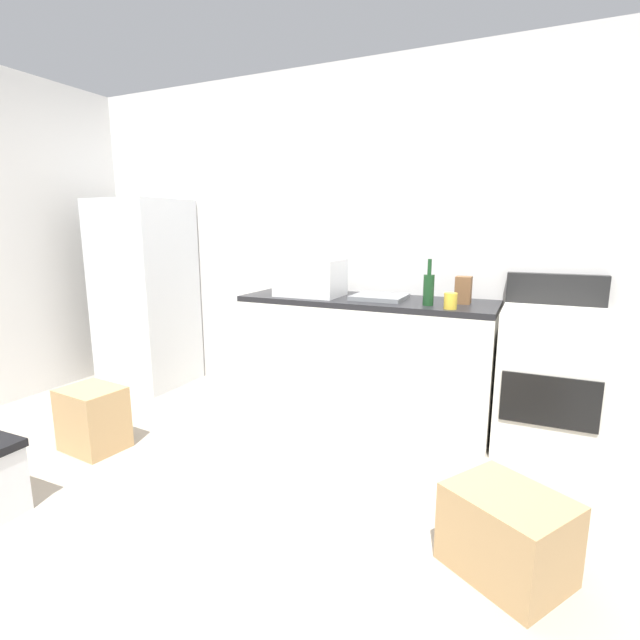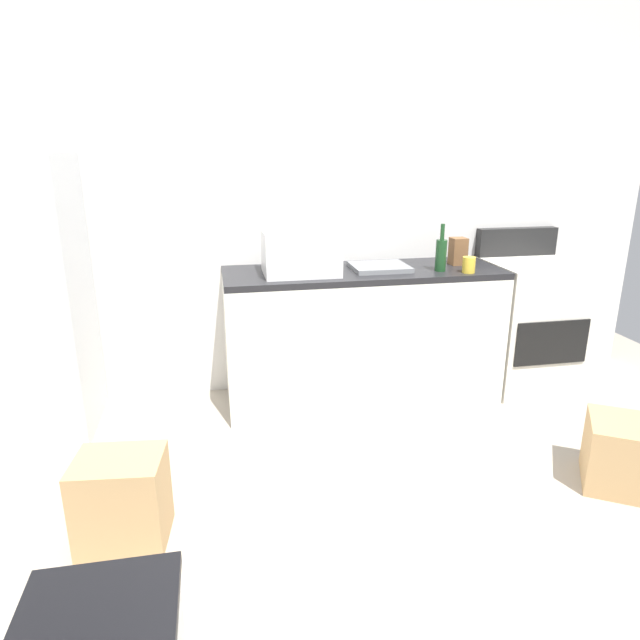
{
  "view_description": "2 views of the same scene",
  "coord_description": "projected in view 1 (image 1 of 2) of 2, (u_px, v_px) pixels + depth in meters",
  "views": [
    {
      "loc": [
        1.39,
        -1.95,
        1.39
      ],
      "look_at": [
        0.16,
        0.71,
        0.82
      ],
      "focal_mm": 26.25,
      "sensor_mm": 36.0,
      "label": 1
    },
    {
      "loc": [
        -0.65,
        -2.18,
        1.66
      ],
      "look_at": [
        -0.08,
        0.7,
        0.73
      ],
      "focal_mm": 31.01,
      "sensor_mm": 36.0,
      "label": 2
    }
  ],
  "objects": [
    {
      "name": "wine_bottle",
      "position": [
        429.0,
        289.0,
        3.02
      ],
      "size": [
        0.07,
        0.07,
        0.3
      ],
      "color": "#193F1E",
      "rests_on": "kitchen_counter"
    },
    {
      "name": "refrigerator",
      "position": [
        146.0,
        294.0,
        4.16
      ],
      "size": [
        0.68,
        0.66,
        1.64
      ],
      "primitive_type": "cube",
      "color": "silver",
      "rests_on": "ground_plane"
    },
    {
      "name": "cardboard_box_medium",
      "position": [
        507.0,
        534.0,
        1.9
      ],
      "size": [
        0.57,
        0.54,
        0.35
      ],
      "primitive_type": "cube",
      "rotation": [
        0.0,
        0.0,
        -0.56
      ],
      "color": "tan",
      "rests_on": "ground_plane"
    },
    {
      "name": "kitchen_counter",
      "position": [
        365.0,
        359.0,
        3.44
      ],
      "size": [
        1.8,
        0.6,
        0.9
      ],
      "color": "silver",
      "rests_on": "ground_plane"
    },
    {
      "name": "stove_oven",
      "position": [
        549.0,
        378.0,
        2.94
      ],
      "size": [
        0.6,
        0.61,
        1.1
      ],
      "color": "silver",
      "rests_on": "ground_plane"
    },
    {
      "name": "knife_block",
      "position": [
        463.0,
        290.0,
        3.09
      ],
      "size": [
        0.1,
        0.1,
        0.18
      ],
      "primitive_type": "cube",
      "color": "brown",
      "rests_on": "kitchen_counter"
    },
    {
      "name": "ground_plane",
      "position": [
        239.0,
        485.0,
        2.58
      ],
      "size": [
        6.0,
        6.0,
        0.0
      ],
      "primitive_type": "plane",
      "color": "#9E9384"
    },
    {
      "name": "microwave",
      "position": [
        310.0,
        277.0,
        3.45
      ],
      "size": [
        0.46,
        0.34,
        0.27
      ],
      "primitive_type": "cube",
      "color": "white",
      "rests_on": "kitchen_counter"
    },
    {
      "name": "sink_basin",
      "position": [
        379.0,
        297.0,
        3.29
      ],
      "size": [
        0.36,
        0.32,
        0.03
      ],
      "primitive_type": "cube",
      "color": "slate",
      "rests_on": "kitchen_counter"
    },
    {
      "name": "cardboard_box_large",
      "position": [
        93.0,
        419.0,
        2.98
      ],
      "size": [
        0.4,
        0.33,
        0.4
      ],
      "primitive_type": "cube",
      "rotation": [
        0.0,
        0.0,
        -0.1
      ],
      "color": "tan",
      "rests_on": "ground_plane"
    },
    {
      "name": "wall_back",
      "position": [
        346.0,
        240.0,
        3.71
      ],
      "size": [
        5.0,
        0.1,
        2.6
      ],
      "primitive_type": "cube",
      "color": "silver",
      "rests_on": "ground_plane"
    },
    {
      "name": "coffee_mug",
      "position": [
        450.0,
        301.0,
        2.89
      ],
      "size": [
        0.08,
        0.08,
        0.1
      ],
      "primitive_type": "cylinder",
      "color": "gold",
      "rests_on": "kitchen_counter"
    }
  ]
}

